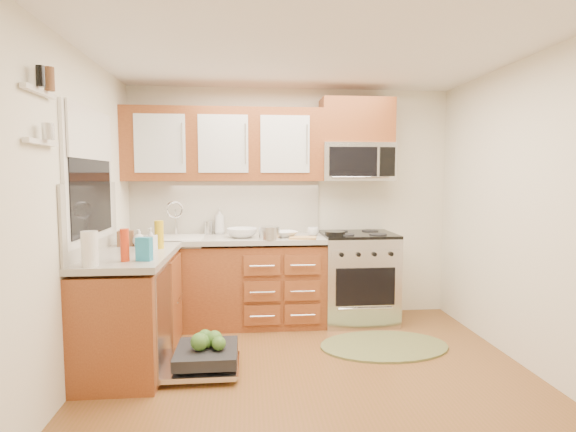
{
  "coord_description": "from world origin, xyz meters",
  "views": [
    {
      "loc": [
        -0.49,
        -3.2,
        1.54
      ],
      "look_at": [
        -0.12,
        0.85,
        1.19
      ],
      "focal_mm": 28.0,
      "sensor_mm": 36.0,
      "label": 1
    }
  ],
  "objects": [
    {
      "name": "bowl_a",
      "position": [
        -0.11,
        1.37,
        0.96
      ],
      "size": [
        0.32,
        0.32,
        0.06
      ],
      "primitive_type": "imported",
      "rotation": [
        0.0,
        0.0,
        0.31
      ],
      "color": "#999999",
      "rests_on": "countertop_back"
    },
    {
      "name": "window_blind",
      "position": [
        -1.71,
        0.5,
        1.88
      ],
      "size": [
        0.02,
        0.96,
        0.4
      ],
      "primitive_type": "cube",
      "color": "white",
      "rests_on": "ground"
    },
    {
      "name": "red_bottle",
      "position": [
        -1.39,
        0.15,
        1.04
      ],
      "size": [
        0.07,
        0.07,
        0.24
      ],
      "primitive_type": "cylinder",
      "rotation": [
        0.0,
        0.0,
        -0.16
      ],
      "color": "red",
      "rests_on": "countertop_left"
    },
    {
      "name": "shelf_lower",
      "position": [
        -1.72,
        -0.35,
        1.75
      ],
      "size": [
        0.04,
        0.4,
        0.03
      ],
      "primitive_type": "cube",
      "color": "white",
      "rests_on": "ground"
    },
    {
      "name": "canister",
      "position": [
        -0.91,
        1.65,
        1.0
      ],
      "size": [
        0.11,
        0.11,
        0.14
      ],
      "primitive_type": "cylinder",
      "rotation": [
        0.0,
        0.0,
        0.33
      ],
      "color": "silver",
      "rests_on": "countertop_back"
    },
    {
      "name": "soap_bottle_c",
      "position": [
        -1.46,
        0.9,
        1.0
      ],
      "size": [
        0.13,
        0.13,
        0.15
      ],
      "primitive_type": "imported",
      "rotation": [
        0.0,
        0.0,
        -0.16
      ],
      "color": "#999999",
      "rests_on": "countertop_left"
    },
    {
      "name": "shelf_upper",
      "position": [
        -1.72,
        -0.35,
        2.05
      ],
      "size": [
        0.04,
        0.4,
        0.03
      ],
      "primitive_type": "cube",
      "color": "white",
      "rests_on": "ground"
    },
    {
      "name": "stock_pot",
      "position": [
        -0.27,
        1.22,
        0.99
      ],
      "size": [
        0.24,
        0.24,
        0.13
      ],
      "primitive_type": "cylinder",
      "rotation": [
        0.0,
        0.0,
        -0.13
      ],
      "color": "silver",
      "rests_on": "countertop_back"
    },
    {
      "name": "mustard_bottle",
      "position": [
        -1.25,
        0.73,
        1.05
      ],
      "size": [
        0.09,
        0.09,
        0.24
      ],
      "primitive_type": "cylinder",
      "rotation": [
        0.0,
        0.0,
        0.16
      ],
      "color": "gold",
      "rests_on": "countertop_left"
    },
    {
      "name": "wooden_box",
      "position": [
        -1.58,
        0.91,
        0.99
      ],
      "size": [
        0.15,
        0.11,
        0.14
      ],
      "primitive_type": "cube",
      "rotation": [
        0.0,
        0.0,
        0.13
      ],
      "color": "brown",
      "rests_on": "countertop_left"
    },
    {
      "name": "upper_cabinets",
      "position": [
        -0.73,
        1.57,
        1.88
      ],
      "size": [
        2.05,
        0.35,
        0.75
      ],
      "primitive_type": null,
      "color": "maroon",
      "rests_on": "ground"
    },
    {
      "name": "blue_carton",
      "position": [
        -1.25,
        0.16,
        1.01
      ],
      "size": [
        0.12,
        0.09,
        0.17
      ],
      "primitive_type": "cube",
      "rotation": [
        0.0,
        0.0,
        -0.21
      ],
      "color": "teal",
      "rests_on": "countertop_left"
    },
    {
      "name": "skillet",
      "position": [
        0.4,
        1.28,
        0.97
      ],
      "size": [
        0.23,
        0.23,
        0.04
      ],
      "primitive_type": "cylinder",
      "rotation": [
        0.0,
        0.0,
        -0.1
      ],
      "color": "black",
      "rests_on": "range"
    },
    {
      "name": "dishwasher",
      "position": [
        -0.86,
        0.3,
        0.1
      ],
      "size": [
        0.7,
        0.6,
        0.2
      ],
      "primitive_type": null,
      "color": "silver",
      "rests_on": "ground"
    },
    {
      "name": "bowl_b",
      "position": [
        -0.55,
        1.37,
        0.97
      ],
      "size": [
        0.36,
        0.36,
        0.1
      ],
      "primitive_type": "imported",
      "rotation": [
        0.0,
        0.0,
        -0.19
      ],
      "color": "#999999",
      "rests_on": "countertop_back"
    },
    {
      "name": "sink",
      "position": [
        -1.25,
        1.42,
        0.8
      ],
      "size": [
        0.62,
        0.5,
        0.26
      ],
      "primitive_type": null,
      "color": "white",
      "rests_on": "ground"
    },
    {
      "name": "base_cabinet_back",
      "position": [
        -0.73,
        1.45,
        0.42
      ],
      "size": [
        2.05,
        0.6,
        0.85
      ],
      "primitive_type": "cube",
      "color": "maroon",
      "rests_on": "ground"
    },
    {
      "name": "cup",
      "position": [
        0.2,
        1.44,
        0.97
      ],
      "size": [
        0.13,
        0.13,
        0.09
      ],
      "primitive_type": "imported",
      "rotation": [
        0.0,
        0.0,
        -0.15
      ],
      "color": "#999999",
      "rests_on": "countertop_back"
    },
    {
      "name": "floor",
      "position": [
        0.0,
        0.0,
        0.0
      ],
      "size": [
        3.5,
        3.5,
        0.0
      ],
      "primitive_type": "plane",
      "color": "brown",
      "rests_on": "ground"
    },
    {
      "name": "base_cabinet_left",
      "position": [
        -1.45,
        0.52,
        0.42
      ],
      "size": [
        0.6,
        1.25,
        0.85
      ],
      "primitive_type": "cube",
      "color": "maroon",
      "rests_on": "ground"
    },
    {
      "name": "wall_front",
      "position": [
        0.0,
        -1.75,
        1.25
      ],
      "size": [
        3.5,
        0.04,
        2.5
      ],
      "primitive_type": "cube",
      "color": "white",
      "rests_on": "ground"
    },
    {
      "name": "range",
      "position": [
        0.68,
        1.43,
        0.47
      ],
      "size": [
        0.76,
        0.64,
        0.95
      ],
      "primitive_type": null,
      "color": "silver",
      "rests_on": "ground"
    },
    {
      "name": "backsplash_back",
      "position": [
        -0.73,
        1.74,
        1.21
      ],
      "size": [
        2.05,
        0.02,
        0.57
      ],
      "primitive_type": "cube",
      "color": "#B9B5A6",
      "rests_on": "ground"
    },
    {
      "name": "soap_bottle_b",
      "position": [
        -1.3,
        0.63,
        1.02
      ],
      "size": [
        0.11,
        0.11,
        0.19
      ],
      "primitive_type": "imported",
      "rotation": [
        0.0,
        0.0,
        -0.25
      ],
      "color": "#999999",
      "rests_on": "countertop_left"
    },
    {
      "name": "wall_back",
      "position": [
        0.0,
        1.75,
        1.25
      ],
      "size": [
        3.5,
        0.04,
        2.5
      ],
      "primitive_type": "cube",
      "color": "white",
      "rests_on": "ground"
    },
    {
      "name": "paper_towel_roll",
      "position": [
        -1.58,
        -0.02,
        1.05
      ],
      "size": [
        0.15,
        0.15,
        0.25
      ],
      "primitive_type": "cylinder",
      "rotation": [
        0.0,
        0.0,
        -0.34
      ],
      "color": "white",
      "rests_on": "countertop_left"
    },
    {
      "name": "wall_left",
      "position": [
        -1.75,
        0.0,
        1.25
      ],
      "size": [
        0.04,
        3.5,
        2.5
      ],
      "primitive_type": "cube",
      "color": "white",
      "rests_on": "ground"
    },
    {
      "name": "soap_bottle_a",
      "position": [
        -0.79,
        1.68,
        1.07
      ],
      "size": [
        0.12,
        0.12,
        0.28
      ],
      "primitive_type": "imported",
      "rotation": [
        0.0,
        0.0,
        0.08
      ],
      "color": "#999999",
      "rests_on": "countertop_back"
    },
    {
      "name": "ceiling",
      "position": [
        0.0,
        0.0,
        2.5
      ],
      "size": [
        3.5,
        3.5,
        0.0
      ],
      "primitive_type": "plane",
      "rotation": [
        3.14,
        0.0,
        0.0
      ],
      "color": "white",
      "rests_on": "ground"
    },
    {
      "name": "wall_right",
      "position": [
        1.75,
        0.0,
        1.25
      ],
      "size": [
        0.04,
        3.5,
        2.5
      ],
      "primitive_type": "cube",
      "color": "white",
      "rests_on": "ground"
    },
    {
      "name": "window",
      "position": [
        -1.74,
        0.5,
        1.55
      ],
      "size": [
        0.03,
        1.05,
        1.05
      ],
      "primitive_type": null,
      "color": "white",
      "rests_on": "ground"
    },
    {
      "name": "countertop_left",
      "position": [
        -1.44,
        0.53,
        0.9
      ],
      "size": [
        0.64,
        1.27,
        0.05
      ],
      "primitive_type": "cube",
      "color": "#B2AFA3",
      "rests_on": "base_cabinet_left"
    },
    {
      "name": "cutting_board",
      "position": [
        0.06,
        1.22,
        0.93
      ],
      "size": [
        0.29,
        0.22,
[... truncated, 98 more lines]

